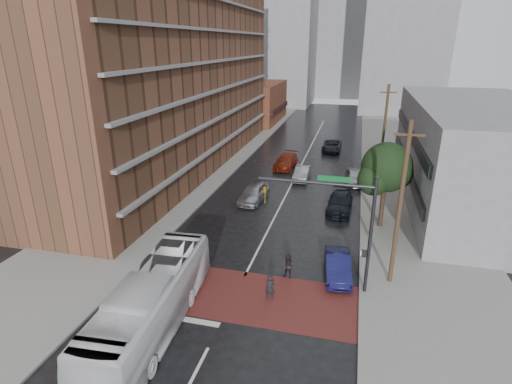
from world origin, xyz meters
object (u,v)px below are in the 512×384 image
Objects in this scene: car_travel_b at (302,173)px; car_parked_mid at (340,203)px; pedestrian_b at (288,267)px; suv_travel at (332,146)px; car_travel_a at (254,193)px; pedestrian_a at (270,288)px; car_parked_far at (355,177)px; transit_bus at (152,303)px; car_parked_near at (338,266)px; car_travel_c at (286,161)px.

car_parked_mid is (4.38, -7.61, 0.03)m from car_travel_b.
pedestrian_b is 32.37m from suv_travel.
pedestrian_b is 0.34× the size of car_travel_a.
car_travel_a reaches higher than pedestrian_a.
pedestrian_a is at bearing -90.95° from suv_travel.
car_parked_mid is 7.74m from car_parked_far.
suv_travel is (0.36, 32.37, -0.10)m from pedestrian_b.
transit_bus is 6.57m from pedestrian_a.
car_parked_far is at bearing 0.76° from car_travel_b.
pedestrian_b reaches higher than suv_travel.
car_travel_b is at bearing 97.79° from car_parked_near.
car_travel_b is (4.00, 25.61, -0.86)m from transit_bus.
suv_travel is (0.96, 34.83, -0.05)m from pedestrian_a.
transit_bus is 2.19× the size of suv_travel.
car_parked_near is (8.26, -10.96, -0.11)m from car_travel_a.
car_travel_b is 5.48m from car_parked_far.
suv_travel is 13.45m from car_parked_far.
car_travel_a reaches higher than car_travel_c.
transit_bus reaches higher than suv_travel.
pedestrian_a is 2.54m from pedestrian_b.
car_travel_c is at bearing -116.79° from suv_travel.
car_travel_a reaches higher than suv_travel.
transit_bus is 7.37× the size of pedestrian_a.
car_parked_near is (3.57, 3.46, -0.05)m from pedestrian_a.
car_travel_a is 1.13× the size of car_travel_b.
car_parked_near is at bearing -75.05° from car_travel_b.
car_parked_far is (3.63, 19.32, -0.07)m from pedestrian_b.
car_travel_a reaches higher than car_parked_far.
car_parked_far reaches higher than car_parked_near.
suv_travel is 1.18× the size of car_parked_far.
pedestrian_a is at bearing -142.84° from car_parked_near.
car_parked_near is 1.00× the size of car_parked_far.
transit_bus is 2.18× the size of car_travel_c.
pedestrian_a is at bearing -84.75° from pedestrian_b.
pedestrian_a is 0.30× the size of car_parked_mid.
transit_bus is at bearing -116.29° from car_parked_far.
pedestrian_a is 21.76m from car_travel_b.
car_travel_c is at bearing 101.11° from car_parked_near.
transit_bus is 8.66m from pedestrian_b.
suv_travel reaches higher than car_parked_near.
car_parked_near is (7.29, -22.33, -0.04)m from car_travel_c.
pedestrian_a is (5.25, 3.88, -0.80)m from transit_bus.
suv_travel is (5.66, 20.41, -0.11)m from car_travel_a.
car_parked_far is (3.27, -13.05, 0.02)m from suv_travel.
car_travel_c reaches higher than car_travel_b.
pedestrian_a is at bearing -100.14° from car_parked_mid.
car_travel_a is 7.84m from car_parked_mid.
pedestrian_a is 14.46m from car_parked_mid.
car_parked_mid is at bearing -59.87° from car_travel_b.
car_travel_c is (-3.72, 25.79, -0.02)m from pedestrian_a.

